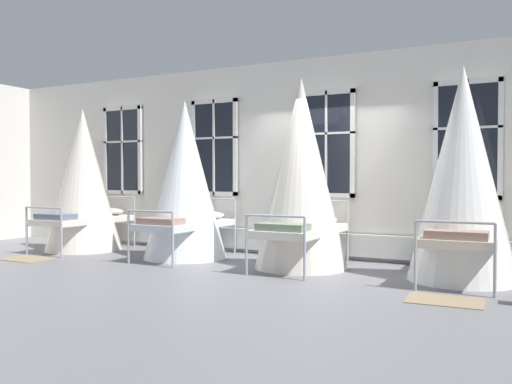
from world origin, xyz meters
The scene contains 9 objects.
ground centered at (0.00, 0.00, 0.00)m, with size 26.64×26.64×0.00m, color slate.
back_wall_with_windows centered at (0.00, 1.39, 1.68)m, with size 14.32×0.10×3.35m, color silver.
window_bank centered at (0.00, 1.27, 1.00)m, with size 9.64×0.10×2.71m.
cot_first centered at (-4.38, 0.24, 1.28)m, with size 1.38×1.86×2.62m.
cot_second centered at (-2.13, 0.28, 1.28)m, with size 1.38×1.86×2.63m.
cot_third centered at (-0.03, 0.24, 1.38)m, with size 1.38×1.85×2.82m.
cot_fourth centered at (2.21, 0.27, 1.36)m, with size 1.38×1.84×2.80m.
rug_first centered at (-4.34, -1.04, 0.01)m, with size 0.80×0.56×0.01m, color #8E7A5B.
rug_fourth centered at (2.17, -1.04, 0.01)m, with size 0.80×0.56×0.01m, color #8E7A5B.
Camera 1 is at (2.92, -7.04, 1.33)m, focal length 37.04 mm.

